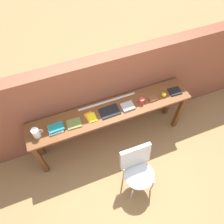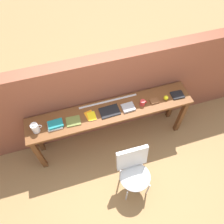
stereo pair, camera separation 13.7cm
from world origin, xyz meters
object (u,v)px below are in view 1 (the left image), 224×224
at_px(pitcher_white, 36,133).
at_px(magazine_cycling, 74,124).
at_px(pamphlet_pile_colourful, 91,117).
at_px(book_open_centre, 110,111).
at_px(leather_journal_brown, 153,99).
at_px(sports_ball_small, 164,95).
at_px(book_repair_rightmost, 175,91).
at_px(chair_white_moulded, 138,169).
at_px(book_stack_leftmost, 56,128).
at_px(mug, 142,101).

relative_size(pitcher_white, magazine_cycling, 0.91).
xyz_separation_m(pitcher_white, pamphlet_pile_colourful, (0.77, 0.02, -0.07)).
height_order(book_open_centre, leather_journal_brown, leather_journal_brown).
bearing_deg(sports_ball_small, book_repair_rightmost, 4.30).
bearing_deg(pitcher_white, chair_white_moulded, -34.97).
height_order(chair_white_moulded, book_repair_rightmost, book_repair_rightmost).
relative_size(book_open_centre, leather_journal_brown, 2.22).
xyz_separation_m(pamphlet_pile_colourful, leather_journal_brown, (0.98, -0.03, 0.01)).
xyz_separation_m(chair_white_moulded, book_stack_leftmost, (-0.90, 0.82, 0.38)).
height_order(pamphlet_pile_colourful, mug, mug).
relative_size(magazine_cycling, sports_ball_small, 2.84).
relative_size(magazine_cycling, mug, 1.83).
height_order(mug, sports_ball_small, mug).
relative_size(magazine_cycling, pamphlet_pile_colourful, 1.03).
bearing_deg(pamphlet_pile_colourful, sports_ball_small, -1.69).
distance_m(book_stack_leftmost, book_repair_rightmost, 1.88).
height_order(magazine_cycling, book_open_centre, same).
bearing_deg(mug, pamphlet_pile_colourful, 178.16).
relative_size(book_stack_leftmost, sports_ball_small, 3.11).
bearing_deg(book_stack_leftmost, chair_white_moulded, -42.35).
relative_size(chair_white_moulded, book_open_centre, 3.09).
distance_m(book_open_centre, mug, 0.51).
bearing_deg(mug, sports_ball_small, -1.38).
bearing_deg(leather_journal_brown, book_open_centre, 176.89).
bearing_deg(magazine_cycling, book_stack_leftmost, -178.61).
xyz_separation_m(book_stack_leftmost, mug, (1.30, -0.01, 0.02)).
bearing_deg(magazine_cycling, pamphlet_pile_colourful, 7.01).
bearing_deg(mug, book_open_centre, 177.80).
xyz_separation_m(pamphlet_pile_colourful, book_open_centre, (0.28, -0.01, 0.00)).
relative_size(book_stack_leftmost, book_repair_rightmost, 1.17).
distance_m(pamphlet_pile_colourful, mug, 0.79).
xyz_separation_m(book_stack_leftmost, book_repair_rightmost, (1.88, -0.01, -0.02)).
distance_m(chair_white_moulded, book_repair_rightmost, 1.33).
bearing_deg(book_open_centre, pamphlet_pile_colourful, 177.04).
bearing_deg(chair_white_moulded, pamphlet_pile_colourful, 114.83).
bearing_deg(book_repair_rightmost, book_open_centre, -177.41).
bearing_deg(book_open_centre, leather_journal_brown, -3.39).
xyz_separation_m(leather_journal_brown, book_repair_rightmost, (0.39, 0.01, -0.00)).
xyz_separation_m(pitcher_white, book_stack_leftmost, (0.26, 0.01, -0.05)).
bearing_deg(chair_white_moulded, leather_journal_brown, 53.54).
bearing_deg(book_repair_rightmost, pitcher_white, -176.66).
xyz_separation_m(pamphlet_pile_colourful, sports_ball_small, (1.16, -0.03, 0.03)).
bearing_deg(leather_journal_brown, mug, 178.44).
bearing_deg(book_stack_leftmost, book_open_centre, 0.46).
relative_size(chair_white_moulded, book_repair_rightmost, 4.75).
bearing_deg(pamphlet_pile_colourful, mug, -1.84).
bearing_deg(book_repair_rightmost, pamphlet_pile_colourful, -177.51).
bearing_deg(leather_journal_brown, pamphlet_pile_colourful, 177.01).
bearing_deg(mug, chair_white_moulded, -116.57).
relative_size(chair_white_moulded, pamphlet_pile_colourful, 4.58).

